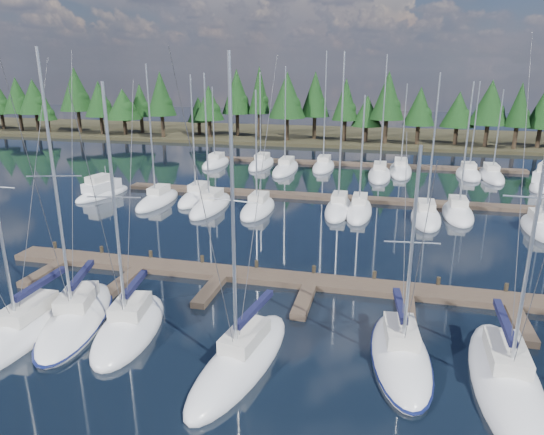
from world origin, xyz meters
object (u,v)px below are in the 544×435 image
(motor_yacht_left, at_px, (102,192))
(front_sailboat_2, at_px, (130,327))
(front_sailboat_1, at_px, (77,318))
(front_sailboat_4, at_px, (400,355))
(front_sailboat_5, at_px, (505,378))
(front_sailboat_3, at_px, (241,360))
(main_dock, at_px, (310,285))
(front_sailboat_0, at_px, (25,330))

(motor_yacht_left, bearing_deg, front_sailboat_2, -55.42)
(front_sailboat_1, distance_m, front_sailboat_4, 17.49)
(front_sailboat_2, xyz_separation_m, front_sailboat_5, (18.65, -0.14, 0.00))
(front_sailboat_2, xyz_separation_m, front_sailboat_3, (6.72, -1.52, 0.01))
(main_dock, distance_m, front_sailboat_1, 14.03)
(main_dock, distance_m, front_sailboat_5, 12.75)
(front_sailboat_4, height_order, front_sailboat_5, front_sailboat_5)
(front_sailboat_0, bearing_deg, front_sailboat_3, 0.08)
(front_sailboat_1, distance_m, front_sailboat_2, 3.39)
(front_sailboat_3, bearing_deg, main_dock, 78.78)
(front_sailboat_2, distance_m, front_sailboat_4, 14.12)
(front_sailboat_1, bearing_deg, front_sailboat_4, 1.54)
(front_sailboat_5, bearing_deg, main_dock, 142.53)
(front_sailboat_2, xyz_separation_m, front_sailboat_4, (14.10, 0.69, -0.02))
(front_sailboat_0, bearing_deg, motor_yacht_left, 114.65)
(main_dock, bearing_deg, front_sailboat_1, -148.16)
(main_dock, relative_size, motor_yacht_left, 5.42)
(main_dock, bearing_deg, front_sailboat_4, -51.23)
(front_sailboat_0, xyz_separation_m, front_sailboat_4, (19.36, 2.23, -0.02))
(front_sailboat_5, bearing_deg, motor_yacht_left, 144.51)
(front_sailboat_0, height_order, front_sailboat_3, front_sailboat_3)
(front_sailboat_1, height_order, front_sailboat_4, front_sailboat_1)
(front_sailboat_0, bearing_deg, front_sailboat_1, 43.08)
(front_sailboat_1, bearing_deg, front_sailboat_2, -3.73)
(front_sailboat_3, height_order, motor_yacht_left, front_sailboat_3)
(front_sailboat_3, bearing_deg, front_sailboat_1, 170.24)
(front_sailboat_1, relative_size, front_sailboat_4, 1.35)
(front_sailboat_1, distance_m, front_sailboat_5, 22.04)
(main_dock, xyz_separation_m, front_sailboat_4, (5.57, -6.93, 0.07))
(front_sailboat_1, xyz_separation_m, front_sailboat_5, (22.04, -0.36, 0.01))
(main_dock, xyz_separation_m, front_sailboat_3, (-1.81, -9.14, 0.09))
(main_dock, height_order, front_sailboat_1, front_sailboat_1)
(main_dock, xyz_separation_m, front_sailboat_0, (-13.80, -9.16, 0.09))
(front_sailboat_1, relative_size, front_sailboat_5, 0.96)
(front_sailboat_1, distance_m, front_sailboat_3, 10.25)
(front_sailboat_3, bearing_deg, motor_yacht_left, 131.87)
(front_sailboat_5, bearing_deg, front_sailboat_2, 179.58)
(front_sailboat_3, height_order, front_sailboat_5, front_sailboat_5)
(motor_yacht_left, bearing_deg, front_sailboat_5, -35.49)
(front_sailboat_3, xyz_separation_m, motor_yacht_left, (-24.57, 27.41, 0.14))
(front_sailboat_5, relative_size, motor_yacht_left, 1.97)
(front_sailboat_4, bearing_deg, front_sailboat_3, -163.34)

